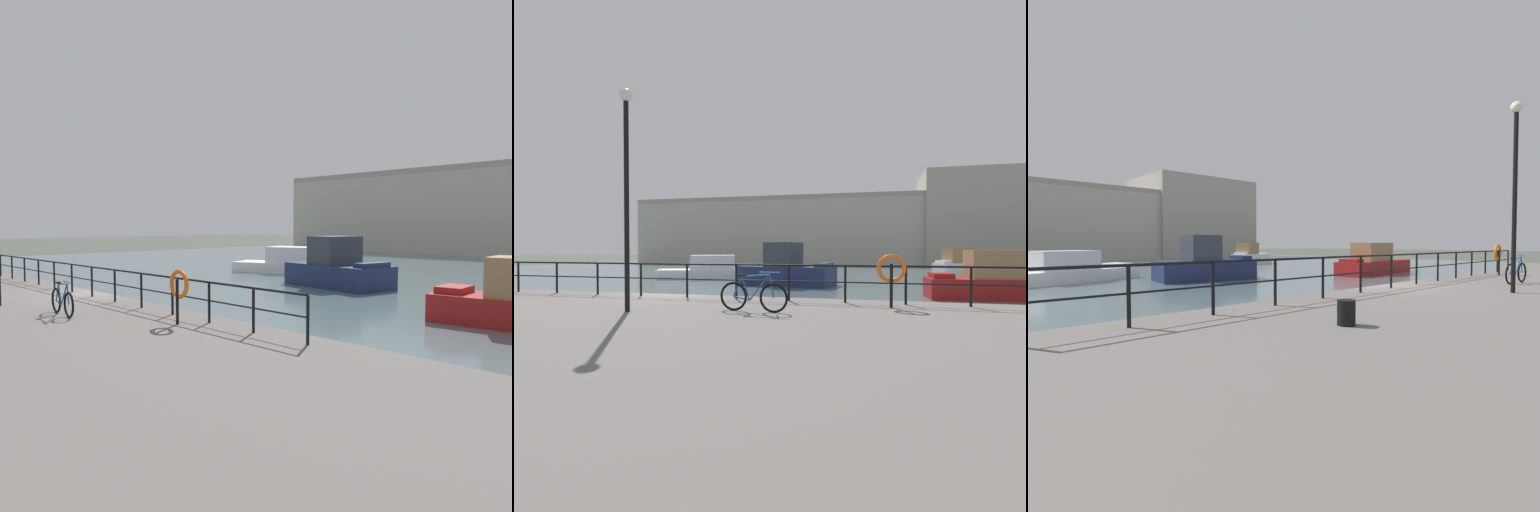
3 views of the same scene
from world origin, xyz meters
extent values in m
plane|color=#4C5147|center=(0.00, 0.00, 0.00)|extent=(240.00, 240.00, 0.00)
cube|color=slate|center=(0.00, 30.20, 0.01)|extent=(80.00, 60.00, 0.01)
cube|color=#B2AD9E|center=(0.00, 52.94, 4.81)|extent=(61.97, 13.25, 9.62)
cube|color=#A49F91|center=(22.14, 52.94, 6.63)|extent=(17.70, 14.58, 13.25)
cube|color=gray|center=(0.00, 46.61, 9.97)|extent=(61.97, 0.60, 0.70)
cube|color=white|center=(14.68, 26.03, 0.58)|extent=(6.37, 4.25, 1.15)
cube|color=#997047|center=(13.68, 25.58, 1.78)|extent=(2.72, 2.42, 1.26)
cube|color=white|center=(12.34, 24.99, 1.28)|extent=(1.22, 1.54, 0.24)
cube|color=navy|center=(1.09, 13.54, 0.64)|extent=(6.31, 3.86, 1.25)
cube|color=#333842|center=(0.83, 13.59, 2.04)|extent=(2.25, 2.79, 1.55)
cube|color=navy|center=(3.54, 13.12, 1.38)|extent=(1.04, 2.12, 0.24)
cube|color=white|center=(-5.83, 17.77, 0.38)|extent=(9.13, 5.33, 0.74)
cube|color=silver|center=(-5.89, 17.75, 1.31)|extent=(3.96, 3.26, 1.13)
cube|color=white|center=(-2.35, 18.99, 0.87)|extent=(1.59, 2.05, 0.24)
cube|color=maroon|center=(13.10, 8.94, 0.50)|extent=(8.12, 2.69, 0.99)
cube|color=#997047|center=(12.67, 8.91, 1.68)|extent=(3.52, 1.98, 1.36)
cube|color=maroon|center=(9.76, 8.67, 1.12)|extent=(1.07, 1.51, 0.24)
cylinder|color=black|center=(-5.64, -0.75, 1.41)|extent=(0.07, 0.07, 1.05)
cylinder|color=black|center=(-4.00, -0.75, 1.41)|extent=(0.07, 0.07, 1.05)
cylinder|color=black|center=(-2.36, -0.75, 1.41)|extent=(0.07, 0.07, 1.05)
cylinder|color=black|center=(-0.72, -0.75, 1.41)|extent=(0.07, 0.07, 1.05)
cylinder|color=black|center=(0.92, -0.75, 1.41)|extent=(0.07, 0.07, 1.05)
cylinder|color=black|center=(2.56, -0.75, 1.41)|extent=(0.07, 0.07, 1.05)
cylinder|color=black|center=(4.20, -0.75, 1.41)|extent=(0.07, 0.07, 1.05)
cylinder|color=black|center=(5.85, -0.75, 1.41)|extent=(0.07, 0.07, 1.05)
cylinder|color=black|center=(7.49, -0.75, 1.41)|extent=(0.07, 0.07, 1.05)
cylinder|color=black|center=(9.13, -0.75, 1.41)|extent=(0.07, 0.07, 1.05)
cylinder|color=black|center=(0.10, -0.75, 1.94)|extent=(21.33, 0.06, 0.06)
cylinder|color=black|center=(0.10, -0.75, 1.47)|extent=(21.33, 0.04, 0.04)
torus|color=black|center=(4.32, -3.06, 1.25)|extent=(0.72, 0.12, 0.72)
torus|color=black|center=(3.27, -2.97, 1.25)|extent=(0.72, 0.12, 0.72)
cylinder|color=#194C8C|center=(3.96, -3.03, 1.49)|extent=(0.55, 0.08, 0.66)
cylinder|color=#194C8C|center=(3.60, -3.00, 1.45)|extent=(0.24, 0.06, 0.58)
cylinder|color=#194C8C|center=(3.86, -3.02, 1.77)|extent=(0.72, 0.10, 0.11)
cylinder|color=#194C8C|center=(3.48, -2.99, 1.21)|extent=(0.43, 0.07, 0.12)
cylinder|color=#194C8C|center=(3.38, -2.98, 1.49)|extent=(0.26, 0.06, 0.51)
cylinder|color=#194C8C|center=(4.27, -3.06, 1.53)|extent=(0.14, 0.05, 0.57)
cube|color=black|center=(3.50, -2.99, 1.78)|extent=(0.23, 0.11, 0.05)
cylinder|color=#194C8C|center=(4.21, -3.05, 1.86)|extent=(0.52, 0.07, 0.02)
cylinder|color=black|center=(7.08, -1.45, 1.46)|extent=(0.08, 0.08, 1.15)
torus|color=orange|center=(7.08, -1.39, 1.91)|extent=(0.75, 0.11, 0.75)
cylinder|color=black|center=(0.80, -3.75, 3.45)|extent=(0.12, 0.12, 5.12)
sphere|color=silver|center=(0.80, -3.75, 6.15)|extent=(0.32, 0.32, 0.32)
camera|label=1|loc=(17.30, -8.66, 3.39)|focal=34.49mm
camera|label=2|loc=(6.67, -12.44, 2.44)|focal=28.46mm
camera|label=3|loc=(-11.25, -7.07, 2.30)|focal=26.18mm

